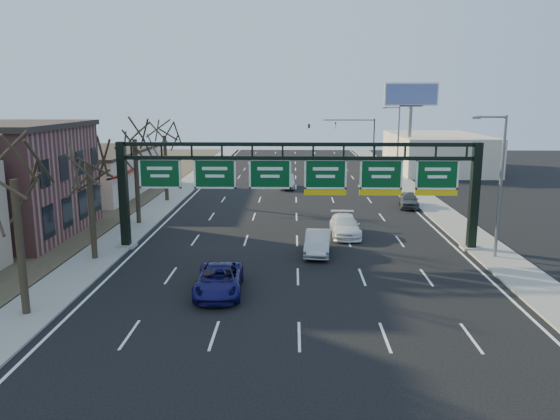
{
  "coord_description": "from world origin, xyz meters",
  "views": [
    {
      "loc": [
        -0.28,
        -27.81,
        10.02
      ],
      "look_at": [
        -1.11,
        5.34,
        3.2
      ],
      "focal_mm": 35.0,
      "sensor_mm": 36.0,
      "label": 1
    }
  ],
  "objects_px": {
    "car_white_wagon": "(345,226)",
    "sign_gantry": "(300,181)",
    "car_blue_suv": "(219,280)",
    "car_silver_sedan": "(318,243)"
  },
  "relations": [
    {
      "from": "car_blue_suv",
      "to": "sign_gantry",
      "type": "bearing_deg",
      "value": 61.07
    },
    {
      "from": "sign_gantry",
      "to": "car_silver_sedan",
      "type": "distance_m",
      "value": 4.25
    },
    {
      "from": "car_silver_sedan",
      "to": "car_white_wagon",
      "type": "distance_m",
      "value": 5.36
    },
    {
      "from": "car_white_wagon",
      "to": "sign_gantry",
      "type": "bearing_deg",
      "value": -133.65
    },
    {
      "from": "sign_gantry",
      "to": "car_silver_sedan",
      "type": "xyz_separation_m",
      "value": [
        1.16,
        -1.28,
        -3.88
      ]
    },
    {
      "from": "sign_gantry",
      "to": "car_silver_sedan",
      "type": "bearing_deg",
      "value": -47.78
    },
    {
      "from": "car_blue_suv",
      "to": "car_silver_sedan",
      "type": "relative_size",
      "value": 1.12
    },
    {
      "from": "sign_gantry",
      "to": "car_blue_suv",
      "type": "relative_size",
      "value": 4.8
    },
    {
      "from": "sign_gantry",
      "to": "car_blue_suv",
      "type": "distance_m",
      "value": 10.54
    },
    {
      "from": "sign_gantry",
      "to": "car_white_wagon",
      "type": "xyz_separation_m",
      "value": [
        3.4,
        3.59,
        -3.89
      ]
    }
  ]
}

